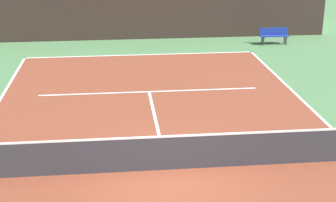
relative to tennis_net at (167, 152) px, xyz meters
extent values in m
plane|color=#477042|center=(0.00, 0.00, -0.51)|extent=(80.00, 80.00, 0.00)
cube|color=brown|center=(0.00, 0.00, -0.50)|extent=(11.00, 24.00, 0.01)
cube|color=white|center=(0.00, 11.95, -0.50)|extent=(11.00, 0.10, 0.00)
cube|color=white|center=(0.00, 6.40, -0.50)|extent=(8.26, 0.10, 0.00)
cube|color=white|center=(0.00, 3.20, -0.50)|extent=(0.10, 6.40, 0.00)
cube|color=#33231E|center=(0.00, 15.50, 0.61)|extent=(20.87, 0.30, 2.24)
cube|color=#9E9E99|center=(0.00, 16.85, 0.72)|extent=(20.87, 2.40, 2.47)
cube|color=#333338|center=(0.00, 0.00, -0.04)|extent=(10.90, 0.02, 0.92)
cube|color=white|center=(0.00, 0.00, 0.45)|extent=(10.90, 0.04, 0.05)
cube|color=navy|center=(7.04, 13.40, -0.06)|extent=(1.50, 0.40, 0.05)
cube|color=navy|center=(7.04, 13.58, 0.16)|extent=(1.50, 0.04, 0.36)
cube|color=#2D2D33|center=(6.44, 13.26, -0.30)|extent=(0.06, 0.06, 0.42)
cube|color=#2D2D33|center=(7.64, 13.26, -0.30)|extent=(0.06, 0.06, 0.42)
cube|color=#2D2D33|center=(6.44, 13.54, -0.30)|extent=(0.06, 0.06, 0.42)
cube|color=#2D2D33|center=(7.64, 13.54, -0.30)|extent=(0.06, 0.06, 0.42)
camera|label=1|loc=(-1.27, -11.99, 5.76)|focal=54.85mm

